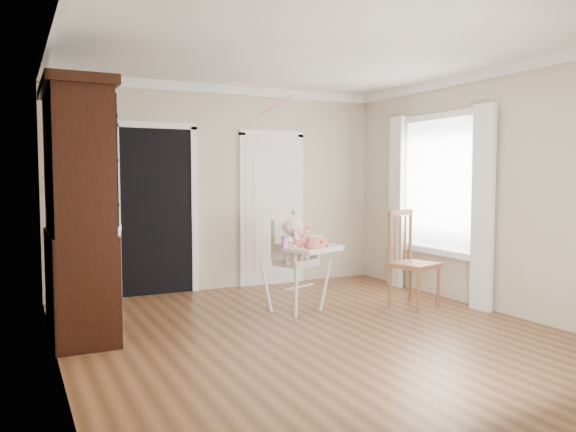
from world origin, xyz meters
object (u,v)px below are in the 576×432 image
high_chair (296,254)px  sippy_cup (285,242)px  dining_chair (412,262)px  china_cabinet (79,211)px  cake (316,242)px

high_chair → sippy_cup: bearing=-163.7°
sippy_cup → dining_chair: 1.57m
high_chair → china_cabinet: china_cabinet is taller
china_cabinet → dining_chair: china_cabinet is taller
sippy_cup → dining_chair: (1.53, -0.20, -0.29)m
high_chair → dining_chair: dining_chair is taller
china_cabinet → dining_chair: bearing=-7.5°
cake → sippy_cup: sippy_cup is taller
china_cabinet → dining_chair: (3.55, -0.47, -0.66)m
high_chair → china_cabinet: bearing=156.7°
high_chair → cake: 0.30m
cake → china_cabinet: (-2.36, 0.33, 0.39)m
cake → sippy_cup: 0.35m
high_chair → sippy_cup: (-0.22, -0.17, 0.16)m
sippy_cup → china_cabinet: (-2.02, 0.27, 0.37)m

